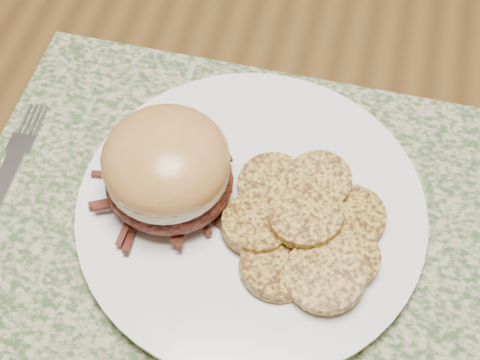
# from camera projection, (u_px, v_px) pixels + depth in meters

# --- Properties ---
(ground) EXTENTS (3.50, 3.50, 0.00)m
(ground) POSITION_uv_depth(u_px,v_px,m) (302.00, 306.00, 1.29)
(ground) COLOR brown
(ground) RESTS_ON ground
(dining_table) EXTENTS (1.50, 0.90, 0.75)m
(dining_table) POSITION_uv_depth(u_px,v_px,m) (349.00, 73.00, 0.73)
(dining_table) COLOR brown
(dining_table) RESTS_ON ground
(placemat) EXTENTS (0.45, 0.33, 0.00)m
(placemat) POSITION_uv_depth(u_px,v_px,m) (242.00, 225.00, 0.54)
(placemat) COLOR #37532B
(placemat) RESTS_ON dining_table
(dinner_plate) EXTENTS (0.26, 0.26, 0.02)m
(dinner_plate) POSITION_uv_depth(u_px,v_px,m) (251.00, 210.00, 0.53)
(dinner_plate) COLOR white
(dinner_plate) RESTS_ON placemat
(pork_sandwich) EXTENTS (0.10, 0.10, 0.08)m
(pork_sandwich) POSITION_uv_depth(u_px,v_px,m) (167.00, 168.00, 0.50)
(pork_sandwich) COLOR black
(pork_sandwich) RESTS_ON dinner_plate
(roasted_potatoes) EXTENTS (0.14, 0.15, 0.03)m
(roasted_potatoes) POSITION_uv_depth(u_px,v_px,m) (306.00, 227.00, 0.50)
(roasted_potatoes) COLOR #B99236
(roasted_potatoes) RESTS_ON dinner_plate
(fork) EXTENTS (0.02, 0.18, 0.00)m
(fork) POSITION_uv_depth(u_px,v_px,m) (1.00, 188.00, 0.55)
(fork) COLOR #BABAC1
(fork) RESTS_ON placemat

